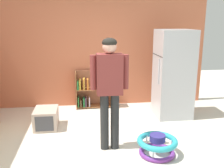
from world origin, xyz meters
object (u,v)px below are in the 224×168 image
(refrigerator, at_px, (173,74))
(pet_carrier, at_px, (46,118))
(bookshelf, at_px, (91,91))
(baby_walker, at_px, (157,145))
(standing_person, at_px, (110,84))

(refrigerator, bearing_deg, pet_carrier, -172.70)
(refrigerator, bearing_deg, bookshelf, 155.83)
(baby_walker, bearing_deg, bookshelf, 111.03)
(bookshelf, relative_size, pet_carrier, 1.54)
(standing_person, height_order, pet_carrier, standing_person)
(refrigerator, xyz_separation_m, standing_person, (-1.45, -1.27, 0.15))
(baby_walker, bearing_deg, standing_person, 157.09)
(refrigerator, relative_size, pet_carrier, 3.22)
(standing_person, distance_m, pet_carrier, 1.68)
(standing_person, bearing_deg, pet_carrier, 139.08)
(bookshelf, bearing_deg, pet_carrier, -129.58)
(standing_person, relative_size, pet_carrier, 3.12)
(standing_person, bearing_deg, baby_walker, -22.91)
(refrigerator, xyz_separation_m, pet_carrier, (-2.54, -0.33, -0.71))
(bookshelf, xyz_separation_m, baby_walker, (0.88, -2.30, -0.22))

